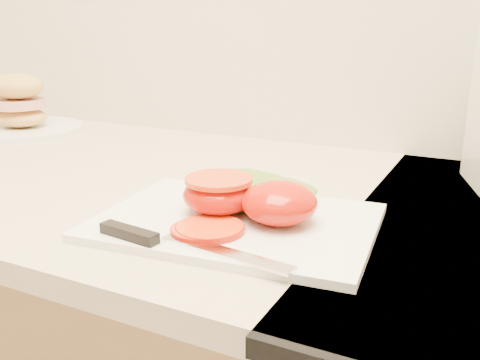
% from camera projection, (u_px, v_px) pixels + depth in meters
% --- Properties ---
extents(cutting_board, '(0.35, 0.27, 0.01)m').
position_uv_depth(cutting_board, '(236.00, 222.00, 0.64)').
color(cutting_board, white).
rests_on(cutting_board, counter).
extents(tomato_half_dome, '(0.09, 0.09, 0.05)m').
position_uv_depth(tomato_half_dome, '(279.00, 203.00, 0.62)').
color(tomato_half_dome, '#C11006').
rests_on(tomato_half_dome, cutting_board).
extents(tomato_half_cut, '(0.09, 0.09, 0.04)m').
position_uv_depth(tomato_half_cut, '(219.00, 193.00, 0.65)').
color(tomato_half_cut, '#C11006').
rests_on(tomato_half_cut, cutting_board).
extents(tomato_slice_0, '(0.08, 0.08, 0.01)m').
position_uv_depth(tomato_slice_0, '(210.00, 228.00, 0.60)').
color(tomato_slice_0, red).
rests_on(tomato_slice_0, cutting_board).
extents(tomato_slice_1, '(0.07, 0.07, 0.01)m').
position_uv_depth(tomato_slice_1, '(201.00, 230.00, 0.60)').
color(tomato_slice_1, red).
rests_on(tomato_slice_1, cutting_board).
extents(lettuce_leaf_0, '(0.17, 0.14, 0.03)m').
position_uv_depth(lettuce_leaf_0, '(246.00, 190.00, 0.70)').
color(lettuce_leaf_0, olive).
rests_on(lettuce_leaf_0, cutting_board).
extents(lettuce_leaf_1, '(0.13, 0.12, 0.02)m').
position_uv_depth(lettuce_leaf_1, '(276.00, 194.00, 0.69)').
color(lettuce_leaf_1, olive).
rests_on(lettuce_leaf_1, cutting_board).
extents(knife, '(0.23, 0.04, 0.01)m').
position_uv_depth(knife, '(165.00, 240.00, 0.56)').
color(knife, silver).
rests_on(knife, cutting_board).
extents(sandwich_plate, '(0.26, 0.26, 0.13)m').
position_uv_depth(sandwich_plate, '(20.00, 111.00, 1.16)').
color(sandwich_plate, white).
rests_on(sandwich_plate, counter).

